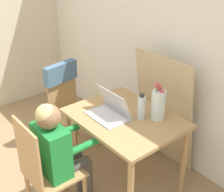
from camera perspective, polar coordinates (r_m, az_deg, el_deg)
name	(u,v)px	position (r m, az deg, el deg)	size (l,w,h in m)	color
wall_back	(182,41)	(2.94, 12.69, 9.71)	(6.40, 0.05, 2.50)	white
dining_table	(125,127)	(2.71, 2.39, -5.75)	(0.95, 0.73, 0.73)	tan
chair_occupied	(45,171)	(2.54, -12.07, -13.32)	(0.40, 0.40, 0.93)	tan
chair_spare	(67,94)	(3.31, -8.31, 0.43)	(0.49, 0.47, 0.94)	tan
person_seated	(57,147)	(2.48, -9.97, -9.10)	(0.33, 0.42, 1.04)	#1E8438
laptop	(110,110)	(2.64, -0.32, -2.56)	(0.37, 0.25, 0.23)	#B2B2B7
flower_vase	(158,104)	(2.60, 8.47, -1.42)	(0.12, 0.12, 0.33)	silver
water_bottle	(142,107)	(2.59, 5.44, -2.03)	(0.07, 0.07, 0.23)	silver
cardboard_panel	(164,110)	(3.12, 9.46, -2.52)	(0.69, 0.18, 1.15)	tan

